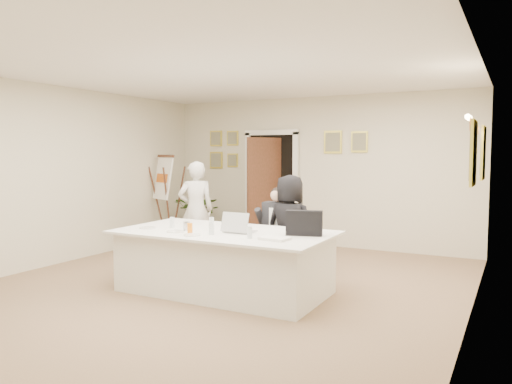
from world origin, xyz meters
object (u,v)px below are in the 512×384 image
at_px(seated_man, 276,231).
at_px(steel_jug, 187,226).
at_px(standing_woman, 290,227).
at_px(flip_chart, 168,203).
at_px(paper_stack, 275,238).
at_px(conference_table, 224,261).
at_px(standing_man, 196,210).
at_px(potted_palm, 201,214).
at_px(laptop_bag, 304,223).
at_px(laptop, 240,221).
at_px(oj_glass, 190,228).

relative_size(seated_man, steel_jug, 11.62).
height_order(standing_woman, steel_jug, standing_woman).
bearing_deg(standing_woman, flip_chart, -22.82).
bearing_deg(paper_stack, steel_jug, 176.02).
xyz_separation_m(conference_table, standing_man, (-1.50, 1.55, 0.41)).
relative_size(seated_man, standing_man, 0.79).
xyz_separation_m(standing_woman, potted_palm, (-2.79, 1.93, -0.19)).
height_order(standing_man, laptop_bag, standing_man).
bearing_deg(steel_jug, laptop_bag, 12.99).
distance_m(standing_woman, laptop, 1.02).
height_order(laptop, steel_jug, laptop).
xyz_separation_m(flip_chart, standing_woman, (3.26, -1.48, -0.05)).
relative_size(potted_palm, laptop, 2.89).
height_order(conference_table, standing_woman, standing_woman).
xyz_separation_m(laptop, steel_jug, (-0.66, -0.20, -0.08)).
xyz_separation_m(standing_man, standing_woman, (1.96, -0.57, -0.08)).
height_order(potted_palm, laptop_bag, potted_palm).
bearing_deg(steel_jug, conference_table, 23.49).
relative_size(laptop_bag, steel_jug, 3.89).
bearing_deg(laptop, standing_woman, 75.80).
relative_size(potted_palm, steel_jug, 9.80).
bearing_deg(potted_palm, seated_man, -35.83).
distance_m(conference_table, standing_woman, 1.14).
height_order(standing_man, oj_glass, standing_man).
relative_size(seated_man, potted_palm, 1.19).
bearing_deg(standing_woman, paper_stack, 108.12).
relative_size(standing_man, laptop, 4.32).
bearing_deg(laptop, potted_palm, 130.90).
xyz_separation_m(conference_table, laptop_bag, (1.02, 0.15, 0.53)).
height_order(conference_table, seated_man, seated_man).
height_order(laptop_bag, oj_glass, laptop_bag).
relative_size(flip_chart, steel_jug, 15.21).
bearing_deg(flip_chart, oj_glass, -48.09).
bearing_deg(potted_palm, laptop_bag, -39.57).
bearing_deg(standing_woman, laptop, 77.79).
bearing_deg(standing_woman, potted_palm, -33.12).
height_order(flip_chart, steel_jug, flip_chart).
height_order(laptop, laptop_bag, laptop_bag).
xyz_separation_m(seated_man, laptop, (0.01, -1.07, 0.28)).
bearing_deg(laptop_bag, potted_palm, 124.68).
bearing_deg(paper_stack, potted_palm, 134.77).
bearing_deg(standing_woman, standing_man, -14.56).
distance_m(flip_chart, oj_glass, 3.81).
bearing_deg(standing_man, laptop, 97.10).
height_order(flip_chart, paper_stack, flip_chart).
bearing_deg(steel_jug, potted_palm, 121.36).
bearing_deg(laptop_bag, steel_jug, 177.24).
bearing_deg(laptop, oj_glass, -141.41).
distance_m(laptop, paper_stack, 0.69).
height_order(paper_stack, steel_jug, steel_jug).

